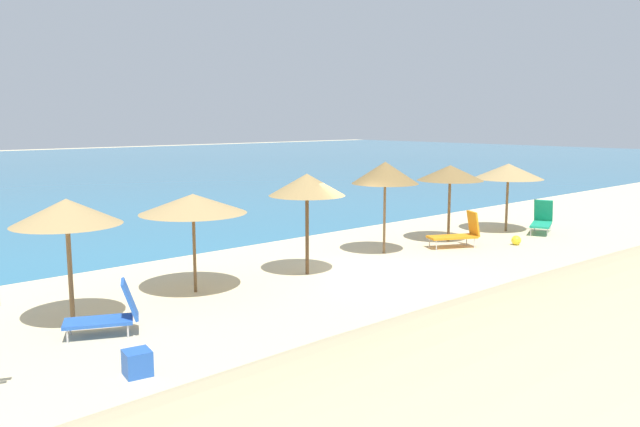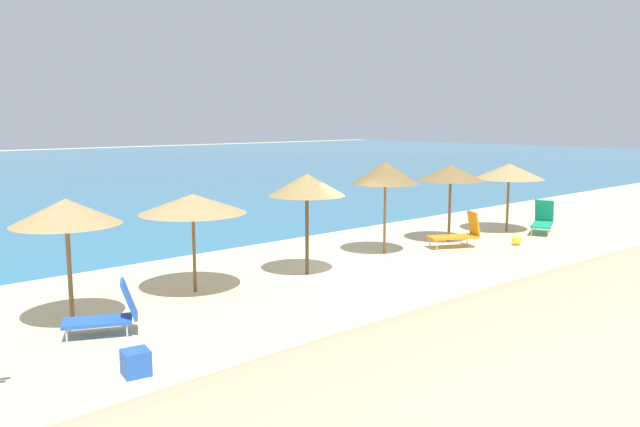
# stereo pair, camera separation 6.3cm
# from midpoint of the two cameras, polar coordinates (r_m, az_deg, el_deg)

# --- Properties ---
(ground_plane) EXTENTS (160.00, 160.00, 0.00)m
(ground_plane) POSITION_cam_midpoint_polar(r_m,az_deg,el_deg) (17.48, 3.98, -5.32)
(ground_plane) COLOR beige
(beach_umbrella_0) EXTENTS (2.17, 2.17, 2.60)m
(beach_umbrella_0) POSITION_cam_midpoint_polar(r_m,az_deg,el_deg) (13.62, -22.00, 0.11)
(beach_umbrella_0) COLOR brown
(beach_umbrella_0) RESTS_ON ground_plane
(beach_umbrella_1) EXTENTS (2.57, 2.57, 2.41)m
(beach_umbrella_1) POSITION_cam_midpoint_polar(r_m,az_deg,el_deg) (15.40, -11.49, 0.86)
(beach_umbrella_1) COLOR brown
(beach_umbrella_1) RESTS_ON ground_plane
(beach_umbrella_2) EXTENTS (2.06, 2.06, 2.74)m
(beach_umbrella_2) POSITION_cam_midpoint_polar(r_m,az_deg,el_deg) (16.84, -1.29, 2.59)
(beach_umbrella_2) COLOR brown
(beach_umbrella_2) RESTS_ON ground_plane
(beach_umbrella_3) EXTENTS (2.08, 2.08, 2.88)m
(beach_umbrella_3) POSITION_cam_midpoint_polar(r_m,az_deg,el_deg) (19.61, 5.80, 3.66)
(beach_umbrella_3) COLOR brown
(beach_umbrella_3) RESTS_ON ground_plane
(beach_umbrella_4) EXTENTS (2.25, 2.25, 2.62)m
(beach_umbrella_4) POSITION_cam_midpoint_polar(r_m,az_deg,el_deg) (21.97, 11.57, 3.59)
(beach_umbrella_4) COLOR brown
(beach_umbrella_4) RESTS_ON ground_plane
(beach_umbrella_5) EXTENTS (2.57, 2.57, 2.54)m
(beach_umbrella_5) POSITION_cam_midpoint_polar(r_m,az_deg,el_deg) (24.51, 16.54, 3.66)
(beach_umbrella_5) COLOR brown
(beach_umbrella_5) RESTS_ON ground_plane
(lounge_chair_0) EXTENTS (1.70, 1.23, 1.19)m
(lounge_chair_0) POSITION_cam_midpoint_polar(r_m,az_deg,el_deg) (24.74, 19.29, -0.55)
(lounge_chair_0) COLOR #199972
(lounge_chair_0) RESTS_ON ground_plane
(lounge_chair_1) EXTENTS (1.75, 1.30, 1.18)m
(lounge_chair_1) POSITION_cam_midpoint_polar(r_m,az_deg,el_deg) (21.19, 12.29, -1.72)
(lounge_chair_1) COLOR orange
(lounge_chair_1) RESTS_ON ground_plane
(lounge_chair_2) EXTENTS (1.53, 1.17, 1.07)m
(lounge_chair_2) POSITION_cam_midpoint_polar(r_m,az_deg,el_deg) (13.10, -18.60, -8.58)
(lounge_chair_2) COLOR blue
(lounge_chair_2) RESTS_ON ground_plane
(beach_ball) EXTENTS (0.32, 0.32, 0.32)m
(beach_ball) POSITION_cam_midpoint_polar(r_m,az_deg,el_deg) (22.12, 17.19, -2.32)
(beach_ball) COLOR yellow
(beach_ball) RESTS_ON ground_plane
(cooler_box) EXTENTS (0.49, 0.48, 0.42)m
(cooler_box) POSITION_cam_midpoint_polar(r_m,az_deg,el_deg) (11.09, -16.30, -12.79)
(cooler_box) COLOR blue
(cooler_box) RESTS_ON ground_plane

